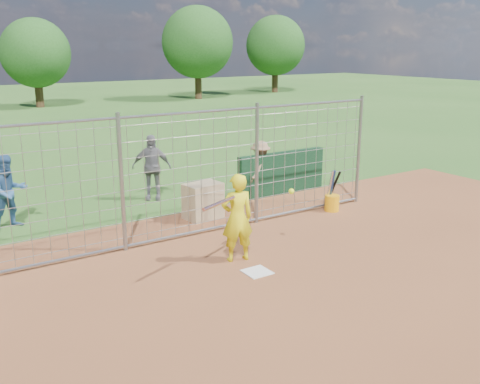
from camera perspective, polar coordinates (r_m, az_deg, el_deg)
ground at (r=9.36m, az=1.13°, el=-8.17°), size 100.00×100.00×0.00m
infield_dirt at (r=7.35m, az=14.87°, el=-15.73°), size 18.00×18.00×0.00m
home_plate at (r=9.20m, az=1.84°, el=-8.53°), size 0.43×0.43×0.02m
dugout_wall at (r=13.86m, az=4.47°, el=2.02°), size 2.60×0.20×1.10m
batter at (r=9.43m, az=-0.31°, el=-2.77°), size 0.65×0.50×1.60m
bystander_a at (r=12.17m, az=-23.38°, el=0.04°), size 0.88×0.76×1.57m
bystander_b at (r=13.45m, az=-9.43°, el=2.63°), size 1.04×0.81×1.64m
bystander_c at (r=13.57m, az=2.16°, el=2.48°), size 1.07×0.92×1.43m
equipment_bin at (r=11.90m, az=-3.96°, el=-0.96°), size 0.86×0.65×0.80m
equipment_in_play at (r=8.97m, az=-0.22°, el=-0.87°), size 2.03×0.41×0.14m
bucket_with_bats at (r=12.63m, az=9.77°, el=-0.92°), size 0.34×0.40×0.97m
backstop_fence at (r=10.59m, az=-4.90°, el=1.78°), size 9.08×0.08×2.60m
tree_line at (r=36.12m, az=-20.91°, el=14.35°), size 44.66×6.72×6.48m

